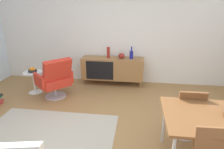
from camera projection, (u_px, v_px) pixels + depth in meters
ground_plane at (93, 138)px, 3.03m from camera, size 8.32×8.32×0.00m
wall_back at (114, 30)px, 4.99m from camera, size 6.80×0.12×2.80m
sideboard at (112, 68)px, 5.03m from camera, size 1.60×0.45×0.72m
vase_cobalt at (108, 53)px, 4.90m from camera, size 0.08×0.08×0.28m
vase_sculptural_dark at (121, 56)px, 4.88m from camera, size 0.16×0.16×0.14m
vase_ceramic_small at (131, 55)px, 4.84m from camera, size 0.09×0.09×0.31m
dining_chair_back_left at (188, 111)px, 2.91m from camera, size 0.40×0.43×0.86m
lounge_chair_red at (55, 78)px, 4.25m from camera, size 0.91×0.91×0.95m
side_table_round at (34, 80)px, 4.57m from camera, size 0.44×0.44×0.52m
fruit_bowl at (32, 70)px, 4.49m from camera, size 0.20×0.20×0.11m
area_rug at (43, 140)px, 2.99m from camera, size 2.20×1.70×0.01m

